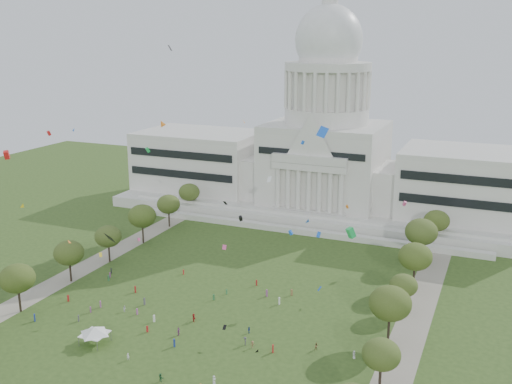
% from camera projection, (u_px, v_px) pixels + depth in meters
% --- Properties ---
extents(ground, '(400.00, 400.00, 0.00)m').
position_uv_depth(ground, '(179.00, 340.00, 136.66)').
color(ground, '#314A1B').
rests_on(ground, ground).
extents(capitol, '(160.00, 64.50, 91.30)m').
position_uv_depth(capitol, '(325.00, 155.00, 232.00)').
color(capitol, beige).
rests_on(capitol, ground).
extents(path_left, '(8.00, 160.00, 0.04)m').
position_uv_depth(path_left, '(91.00, 264.00, 181.47)').
color(path_left, gray).
rests_on(path_left, ground).
extents(path_right, '(8.00, 160.00, 0.04)m').
position_uv_depth(path_right, '(414.00, 322.00, 145.22)').
color(path_right, gray).
rests_on(path_right, ground).
extents(row_tree_l_1, '(8.86, 8.86, 12.59)m').
position_uv_depth(row_tree_l_1, '(17.00, 278.00, 148.37)').
color(row_tree_l_1, black).
rests_on(row_tree_l_1, ground).
extents(row_tree_r_1, '(7.58, 7.58, 10.78)m').
position_uv_depth(row_tree_r_1, '(381.00, 355.00, 115.68)').
color(row_tree_r_1, black).
rests_on(row_tree_r_1, ground).
extents(row_tree_l_2, '(8.42, 8.42, 11.97)m').
position_uv_depth(row_tree_l_2, '(69.00, 253.00, 166.88)').
color(row_tree_l_2, black).
rests_on(row_tree_l_2, ground).
extents(row_tree_r_2, '(9.55, 9.55, 13.58)m').
position_uv_depth(row_tree_r_2, '(390.00, 303.00, 133.02)').
color(row_tree_r_2, black).
rests_on(row_tree_r_2, ground).
extents(row_tree_l_3, '(8.12, 8.12, 11.55)m').
position_uv_depth(row_tree_l_3, '(108.00, 236.00, 181.38)').
color(row_tree_l_3, black).
rests_on(row_tree_l_3, ground).
extents(row_tree_r_3, '(7.01, 7.01, 9.98)m').
position_uv_depth(row_tree_r_3, '(404.00, 286.00, 148.76)').
color(row_tree_r_3, black).
rests_on(row_tree_r_3, ground).
extents(row_tree_l_4, '(9.29, 9.29, 13.21)m').
position_uv_depth(row_tree_l_4, '(142.00, 216.00, 197.53)').
color(row_tree_l_4, black).
rests_on(row_tree_l_4, ground).
extents(row_tree_r_4, '(9.19, 9.19, 13.06)m').
position_uv_depth(row_tree_r_4, '(415.00, 257.00, 161.90)').
color(row_tree_r_4, black).
rests_on(row_tree_r_4, ground).
extents(row_tree_l_5, '(8.33, 8.33, 11.85)m').
position_uv_depth(row_tree_l_5, '(168.00, 204.00, 214.75)').
color(row_tree_l_5, black).
rests_on(row_tree_l_5, ground).
extents(row_tree_r_5, '(9.82, 9.82, 13.96)m').
position_uv_depth(row_tree_r_5, '(421.00, 232.00, 180.14)').
color(row_tree_r_5, black).
rests_on(row_tree_r_5, ground).
extents(row_tree_l_6, '(8.19, 8.19, 11.64)m').
position_uv_depth(row_tree_l_6, '(189.00, 192.00, 231.54)').
color(row_tree_l_6, black).
rests_on(row_tree_l_6, ground).
extents(row_tree_r_6, '(8.42, 8.42, 11.97)m').
position_uv_depth(row_tree_r_6, '(437.00, 221.00, 195.53)').
color(row_tree_r_6, black).
rests_on(row_tree_r_6, ground).
extents(event_tent, '(7.79, 7.79, 4.21)m').
position_uv_depth(event_tent, '(94.00, 330.00, 134.31)').
color(event_tent, '#4C4C4C').
rests_on(event_tent, ground).
extents(person_0, '(1.03, 1.07, 1.85)m').
position_uv_depth(person_0, '(354.00, 355.00, 128.58)').
color(person_0, silver).
rests_on(person_0, ground).
extents(person_2, '(0.91, 0.96, 1.70)m').
position_uv_depth(person_2, '(316.00, 346.00, 132.18)').
color(person_2, olive).
rests_on(person_2, ground).
extents(person_3, '(1.11, 1.44, 1.99)m').
position_uv_depth(person_3, '(245.00, 341.00, 134.14)').
color(person_3, '#4C4C51').
rests_on(person_3, ground).
extents(person_4, '(0.72, 1.21, 1.98)m').
position_uv_depth(person_4, '(179.00, 331.00, 138.55)').
color(person_4, '#994C8C').
rests_on(person_4, ground).
extents(person_5, '(1.86, 1.88, 2.04)m').
position_uv_depth(person_5, '(194.00, 318.00, 145.15)').
color(person_5, '#B21E1E').
rests_on(person_5, ground).
extents(person_6, '(0.71, 0.98, 1.86)m').
position_uv_depth(person_6, '(214.00, 380.00, 119.20)').
color(person_6, silver).
rests_on(person_6, ground).
extents(person_7, '(0.72, 0.63, 1.67)m').
position_uv_depth(person_7, '(128.00, 357.00, 127.95)').
color(person_7, silver).
rests_on(person_7, ground).
extents(person_8, '(0.94, 0.81, 1.65)m').
position_uv_depth(person_8, '(125.00, 309.00, 150.32)').
color(person_8, silver).
rests_on(person_8, ground).
extents(person_9, '(1.19, 1.12, 1.67)m').
position_uv_depth(person_9, '(252.00, 344.00, 132.99)').
color(person_9, olive).
rests_on(person_9, ground).
extents(person_10, '(0.55, 0.96, 1.60)m').
position_uv_depth(person_10, '(249.00, 330.00, 139.57)').
color(person_10, navy).
rests_on(person_10, ground).
extents(person_11, '(1.77, 1.27, 1.78)m').
position_uv_depth(person_11, '(161.00, 377.00, 120.13)').
color(person_11, '#33723F').
rests_on(person_11, ground).
extents(distant_crowd, '(60.28, 41.28, 1.92)m').
position_uv_depth(distant_crowd, '(166.00, 302.00, 153.70)').
color(distant_crowd, '#B21E1E').
rests_on(distant_crowd, ground).
extents(kite_swarm, '(85.39, 106.17, 61.71)m').
position_uv_depth(kite_swarm, '(201.00, 214.00, 131.59)').
color(kite_swarm, orange).
rests_on(kite_swarm, ground).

